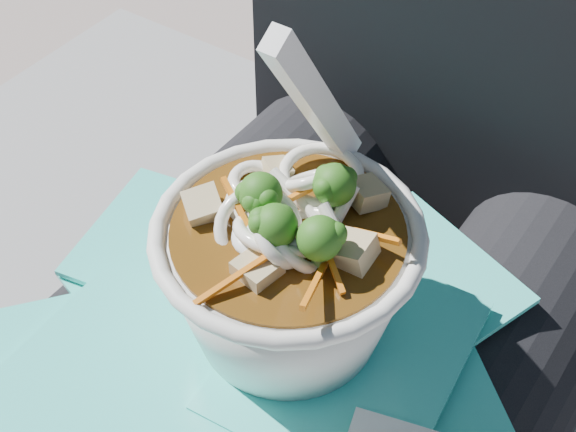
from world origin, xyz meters
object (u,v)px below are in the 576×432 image
Objects in this scene: lap at (258,423)px; plastic_bag at (240,342)px; person_body at (337,304)px; udon_bowl at (288,265)px.

lap is 0.08m from plastic_bag.
person_body is 2.70× the size of plastic_bag.
person_body is at bearing 95.39° from udon_bowl.
plastic_bag is 0.07m from udon_bowl.
udon_bowl is (0.01, -0.07, 0.11)m from person_body.
udon_bowl is (0.01, 0.02, 0.14)m from lap.
lap is at bearing -104.72° from udon_bowl.
plastic_bag is (-0.01, -0.09, 0.05)m from person_body.
person_body reaches higher than plastic_bag.
person_body is 5.17× the size of udon_bowl.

